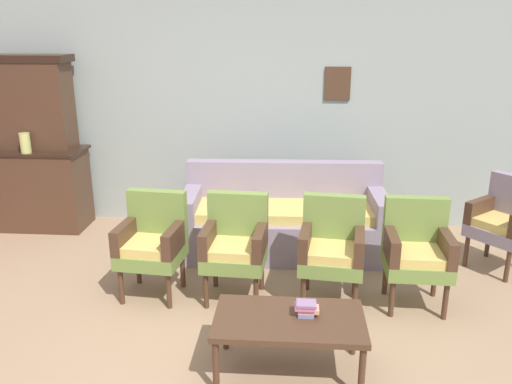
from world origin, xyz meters
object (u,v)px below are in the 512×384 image
at_px(side_cabinet, 37,188).
at_px(floral_couch, 284,222).
at_px(vase_on_cabinet, 25,143).
at_px(armchair_by_doorway, 332,246).
at_px(coffee_table, 289,323).
at_px(wingback_chair_by_fireplace, 505,219).
at_px(book_stack_on_table, 307,308).
at_px(armchair_near_couch_end, 235,243).
at_px(armchair_near_cabinet, 417,249).
at_px(armchair_row_middle, 153,240).

xyz_separation_m(side_cabinet, floral_couch, (2.86, -0.51, -0.14)).
height_order(vase_on_cabinet, armchair_by_doorway, vase_on_cabinet).
relative_size(vase_on_cabinet, floral_couch, 0.11).
bearing_deg(vase_on_cabinet, coffee_table, -38.64).
distance_m(wingback_chair_by_fireplace, book_stack_on_table, 2.59).
distance_m(floral_couch, armchair_near_couch_end, 1.07).
relative_size(side_cabinet, wingback_chair_by_fireplace, 1.28).
bearing_deg(book_stack_on_table, coffee_table, -162.61).
relative_size(side_cabinet, coffee_table, 1.16).
xyz_separation_m(side_cabinet, wingback_chair_by_fireplace, (4.97, -0.74, 0.03)).
height_order(side_cabinet, vase_on_cabinet, vase_on_cabinet).
height_order(side_cabinet, armchair_near_cabinet, side_cabinet).
xyz_separation_m(armchair_row_middle, armchair_by_doorway, (1.53, -0.01, 0.00)).
bearing_deg(vase_on_cabinet, armchair_near_couch_end, -28.08).
distance_m(armchair_row_middle, armchair_near_couch_end, 0.72).
relative_size(armchair_near_cabinet, coffee_table, 0.90).
bearing_deg(armchair_by_doorway, floral_couch, 113.12).
xyz_separation_m(vase_on_cabinet, armchair_near_couch_end, (2.44, -1.30, -0.54)).
distance_m(side_cabinet, floral_couch, 2.91).
relative_size(side_cabinet, floral_couch, 0.55).
bearing_deg(armchair_row_middle, side_cabinet, 139.83).
height_order(armchair_by_doorway, armchair_near_cabinet, same).
bearing_deg(book_stack_on_table, floral_couch, 95.51).
height_order(side_cabinet, armchair_near_couch_end, side_cabinet).
distance_m(armchair_row_middle, book_stack_on_table, 1.64).
distance_m(armchair_near_cabinet, book_stack_on_table, 1.34).
bearing_deg(armchair_near_couch_end, vase_on_cabinet, 151.92).
distance_m(armchair_row_middle, coffee_table, 1.58).
bearing_deg(side_cabinet, floral_couch, -10.00).
relative_size(armchair_near_couch_end, armchair_near_cabinet, 1.00).
bearing_deg(armchair_near_couch_end, coffee_table, -65.28).
bearing_deg(armchair_near_couch_end, book_stack_on_table, -59.45).
height_order(vase_on_cabinet, floral_couch, vase_on_cabinet).
xyz_separation_m(armchair_near_couch_end, armchair_near_cabinet, (1.51, -0.02, 0.00)).
xyz_separation_m(armchair_near_couch_end, coffee_table, (0.47, -1.03, -0.12)).
distance_m(armchair_by_doorway, book_stack_on_table, 1.01).
xyz_separation_m(armchair_near_cabinet, coffee_table, (-1.04, -1.01, -0.12)).
bearing_deg(armchair_near_cabinet, vase_on_cabinet, 161.55).
distance_m(side_cabinet, book_stack_on_table, 3.93).
xyz_separation_m(side_cabinet, armchair_by_doorway, (3.29, -1.49, 0.03)).
height_order(floral_couch, coffee_table, floral_couch).
bearing_deg(vase_on_cabinet, wingback_chair_by_fireplace, -6.42).
bearing_deg(book_stack_on_table, armchair_row_middle, 142.56).
height_order(floral_couch, armchair_near_cabinet, same).
relative_size(side_cabinet, armchair_by_doorway, 1.28).
bearing_deg(side_cabinet, armchair_row_middle, -40.17).
relative_size(vase_on_cabinet, coffee_table, 0.22).
xyz_separation_m(vase_on_cabinet, book_stack_on_table, (3.02, -2.29, -0.57)).
bearing_deg(floral_couch, armchair_near_cabinet, -41.75).
xyz_separation_m(side_cabinet, armchair_row_middle, (1.75, -1.48, 0.03)).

